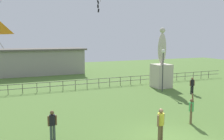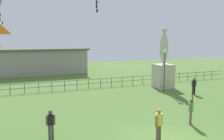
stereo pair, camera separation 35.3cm
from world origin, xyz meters
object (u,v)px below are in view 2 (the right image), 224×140
(person_2, at_px, (159,123))
(kite_5, at_px, (3,1))
(person_0, at_px, (194,85))
(person_1, at_px, (191,110))
(lamppost, at_px, (165,61))
(person_3, at_px, (51,123))
(statue_monument, at_px, (163,69))

(person_2, relative_size, kite_5, 0.67)
(person_0, xyz_separation_m, person_1, (-5.44, -6.21, 0.01))
(lamppost, xyz_separation_m, person_0, (1.95, -1.97, -2.14))
(lamppost, xyz_separation_m, person_1, (-3.49, -8.18, -2.12))
(lamppost, xyz_separation_m, person_3, (-11.70, -7.35, -2.15))
(statue_monument, xyz_separation_m, lamppost, (-1.04, -1.76, 1.09))
(statue_monument, distance_m, kite_5, 16.37)
(statue_monument, relative_size, person_1, 3.41)
(statue_monument, height_order, lamppost, statue_monument)
(kite_5, bearing_deg, lamppost, -10.19)
(lamppost, xyz_separation_m, kite_5, (-14.05, 2.53, 5.21))
(person_2, relative_size, person_3, 1.10)
(statue_monument, relative_size, person_3, 4.02)
(statue_monument, relative_size, lamppost, 1.51)
(kite_5, bearing_deg, person_3, -76.62)
(person_2, bearing_deg, statue_monument, 55.91)
(statue_monument, bearing_deg, person_0, -76.27)
(lamppost, distance_m, person_0, 3.50)
(person_1, bearing_deg, statue_monument, 65.52)
(person_2, distance_m, kite_5, 15.97)
(person_0, height_order, kite_5, kite_5)
(person_1, bearing_deg, lamppost, 66.90)
(person_0, relative_size, person_2, 0.92)
(person_1, distance_m, kite_5, 16.74)
(statue_monument, xyz_separation_m, person_0, (0.91, -3.74, -1.04))
(statue_monument, bearing_deg, person_3, -144.43)
(person_2, bearing_deg, kite_5, 121.29)
(person_3, bearing_deg, person_0, 21.50)
(statue_monument, bearing_deg, lamppost, -120.51)
(lamppost, bearing_deg, person_2, -124.71)
(statue_monument, xyz_separation_m, person_1, (-4.53, -9.95, -1.03))
(lamppost, distance_m, person_1, 9.15)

